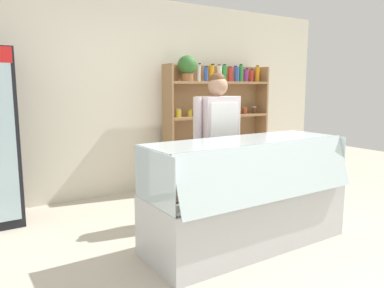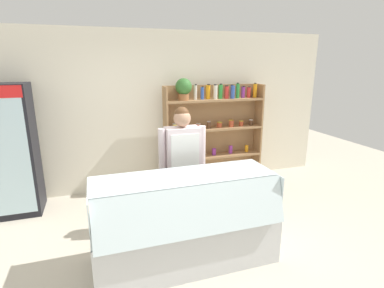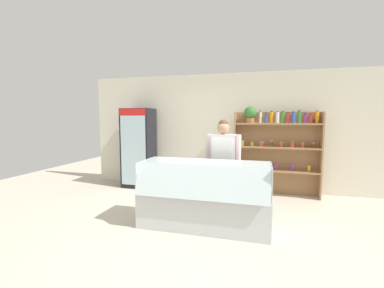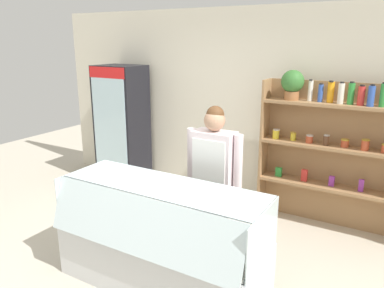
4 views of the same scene
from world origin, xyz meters
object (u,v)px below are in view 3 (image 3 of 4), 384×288
Objects in this scene: drinks_fridge at (139,148)px; deli_display_case at (204,206)px; shelving_unit at (274,145)px; shop_clerk at (223,158)px.

drinks_fridge is 0.96× the size of deli_display_case.
shop_clerk is at bearing -124.45° from shelving_unit.
drinks_fridge is 1.15× the size of shop_clerk.
shop_clerk is at bearing -27.98° from drinks_fridge.
drinks_fridge is 2.52m from shop_clerk.
drinks_fridge is 2.86m from deli_display_case.
shop_clerk is (0.18, 0.70, 0.66)m from deli_display_case.
shelving_unit is (3.13, 0.13, 0.15)m from drinks_fridge.
shelving_unit is 1.60m from shop_clerk.
drinks_fridge is at bearing 152.02° from shop_clerk.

